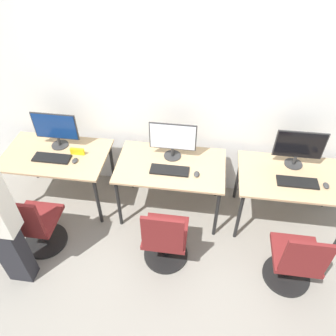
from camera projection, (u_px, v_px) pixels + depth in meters
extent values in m
plane|color=gray|center=(166.00, 232.00, 3.84)|extent=(20.00, 20.00, 0.00)
cube|color=silver|center=(177.00, 89.00, 3.52)|extent=(12.00, 0.05, 2.80)
cube|color=tan|center=(55.00, 155.00, 3.76)|extent=(1.20, 0.73, 0.02)
cylinder|color=black|center=(7.00, 192.00, 3.83)|extent=(0.04, 0.04, 0.71)
cylinder|color=black|center=(98.00, 201.00, 3.72)|extent=(0.04, 0.04, 0.71)
cylinder|color=black|center=(31.00, 157.00, 4.29)|extent=(0.04, 0.04, 0.71)
cylinder|color=black|center=(112.00, 165.00, 4.18)|extent=(0.04, 0.04, 0.71)
cylinder|color=#2D2D2D|center=(60.00, 145.00, 3.86)|extent=(0.20, 0.20, 0.01)
cylinder|color=#2D2D2D|center=(59.00, 141.00, 3.82)|extent=(0.04, 0.04, 0.11)
cube|color=#2D2D2D|center=(55.00, 126.00, 3.69)|extent=(0.52, 0.01, 0.33)
cube|color=navy|center=(55.00, 127.00, 3.68)|extent=(0.49, 0.01, 0.31)
cube|color=black|center=(52.00, 158.00, 3.68)|extent=(0.42, 0.16, 0.02)
ellipsoid|color=#333333|center=(75.00, 161.00, 3.64)|extent=(0.06, 0.09, 0.03)
cylinder|color=black|center=(46.00, 241.00, 3.73)|extent=(0.48, 0.48, 0.03)
cylinder|color=black|center=(42.00, 230.00, 3.60)|extent=(0.04, 0.04, 0.35)
cube|color=maroon|center=(37.00, 219.00, 3.47)|extent=(0.44, 0.44, 0.05)
cube|color=maroon|center=(21.00, 219.00, 3.16)|extent=(0.40, 0.04, 0.44)
cube|color=#232328|center=(14.00, 253.00, 3.18)|extent=(0.25, 0.16, 0.77)
cube|color=tan|center=(171.00, 166.00, 3.62)|extent=(1.20, 0.73, 0.02)
cylinder|color=black|center=(119.00, 204.00, 3.69)|extent=(0.04, 0.04, 0.71)
cylinder|color=black|center=(216.00, 214.00, 3.58)|extent=(0.04, 0.04, 0.71)
cylinder|color=black|center=(131.00, 167.00, 4.15)|extent=(0.04, 0.04, 0.71)
cylinder|color=black|center=(218.00, 175.00, 4.04)|extent=(0.04, 0.04, 0.71)
cylinder|color=#2D2D2D|center=(173.00, 156.00, 3.72)|extent=(0.20, 0.20, 0.01)
cylinder|color=#2D2D2D|center=(173.00, 152.00, 3.68)|extent=(0.04, 0.04, 0.11)
cube|color=#2D2D2D|center=(173.00, 137.00, 3.54)|extent=(0.52, 0.01, 0.33)
cube|color=silver|center=(173.00, 137.00, 3.54)|extent=(0.49, 0.01, 0.31)
cube|color=black|center=(170.00, 170.00, 3.53)|extent=(0.42, 0.16, 0.02)
ellipsoid|color=#333333|center=(197.00, 174.00, 3.48)|extent=(0.06, 0.09, 0.03)
cylinder|color=black|center=(166.00, 254.00, 3.60)|extent=(0.48, 0.48, 0.03)
cylinder|color=black|center=(166.00, 244.00, 3.47)|extent=(0.04, 0.04, 0.35)
cube|color=maroon|center=(166.00, 233.00, 3.34)|extent=(0.44, 0.44, 0.05)
cube|color=maroon|center=(162.00, 234.00, 3.02)|extent=(0.40, 0.04, 0.44)
cube|color=tan|center=(295.00, 177.00, 3.48)|extent=(1.20, 0.73, 0.02)
cylinder|color=black|center=(239.00, 217.00, 3.56)|extent=(0.04, 0.04, 0.71)
cylinder|color=black|center=(238.00, 177.00, 4.01)|extent=(0.04, 0.04, 0.71)
cylinder|color=black|center=(331.00, 186.00, 3.90)|extent=(0.04, 0.04, 0.71)
cylinder|color=#2D2D2D|center=(293.00, 164.00, 3.61)|extent=(0.20, 0.20, 0.01)
cylinder|color=#2D2D2D|center=(295.00, 160.00, 3.57)|extent=(0.04, 0.04, 0.11)
cube|color=#2D2D2D|center=(300.00, 145.00, 3.44)|extent=(0.52, 0.01, 0.33)
cube|color=black|center=(300.00, 145.00, 3.43)|extent=(0.49, 0.01, 0.31)
cube|color=black|center=(297.00, 182.00, 3.40)|extent=(0.42, 0.16, 0.02)
ellipsoid|color=#333333|center=(326.00, 185.00, 3.35)|extent=(0.06, 0.09, 0.03)
cylinder|color=black|center=(286.00, 275.00, 3.41)|extent=(0.48, 0.48, 0.03)
cylinder|color=black|center=(290.00, 266.00, 3.28)|extent=(0.04, 0.04, 0.35)
cube|color=maroon|center=(295.00, 254.00, 3.15)|extent=(0.44, 0.44, 0.05)
cube|color=maroon|center=(306.00, 259.00, 2.84)|extent=(0.40, 0.04, 0.44)
cube|color=yellow|center=(77.00, 151.00, 3.72)|extent=(0.16, 0.03, 0.08)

